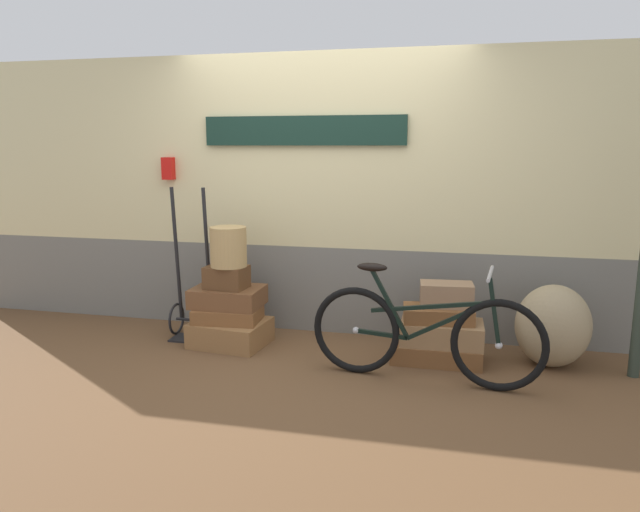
{
  "coord_description": "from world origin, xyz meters",
  "views": [
    {
      "loc": [
        1.16,
        -4.2,
        1.66
      ],
      "look_at": [
        0.13,
        0.16,
        0.81
      ],
      "focal_mm": 32.94,
      "sensor_mm": 36.0,
      "label": 1
    }
  ],
  "objects": [
    {
      "name": "suitcase_1",
      "position": [
        -0.68,
        0.24,
        0.26
      ],
      "size": [
        0.56,
        0.41,
        0.11
      ],
      "primitive_type": "cube",
      "rotation": [
        0.0,
        0.0,
        0.08
      ],
      "color": "brown",
      "rests_on": "suitcase_0"
    },
    {
      "name": "ground",
      "position": [
        0.0,
        0.0,
        -0.03
      ],
      "size": [
        9.32,
        5.2,
        0.06
      ],
      "primitive_type": "cube",
      "color": "brown"
    },
    {
      "name": "wicker_basket",
      "position": [
        -0.67,
        0.26,
        0.83
      ],
      "size": [
        0.3,
        0.3,
        0.33
      ],
      "primitive_type": "cylinder",
      "color": "tan",
      "rests_on": "suitcase_3"
    },
    {
      "name": "suitcase_5",
      "position": [
        1.08,
        0.24,
        0.23
      ],
      "size": [
        0.63,
        0.37,
        0.18
      ],
      "primitive_type": "cube",
      "rotation": [
        0.0,
        0.0,
        0.01
      ],
      "color": "#9E754C",
      "rests_on": "suitcase_4"
    },
    {
      "name": "luggage_trolley",
      "position": [
        -1.06,
        0.37,
        0.31
      ],
      "size": [
        0.37,
        0.36,
        1.31
      ],
      "color": "black",
      "rests_on": "ground"
    },
    {
      "name": "suitcase_2",
      "position": [
        -0.7,
        0.29,
        0.4
      ],
      "size": [
        0.58,
        0.42,
        0.16
      ],
      "primitive_type": "cube",
      "rotation": [
        0.0,
        0.0,
        0.0
      ],
      "color": "brown",
      "rests_on": "suitcase_1"
    },
    {
      "name": "station_building",
      "position": [
        0.01,
        0.85,
        1.22
      ],
      "size": [
        7.32,
        0.74,
        2.43
      ],
      "color": "slate",
      "rests_on": "ground"
    },
    {
      "name": "suitcase_7",
      "position": [
        1.1,
        0.29,
        0.52
      ],
      "size": [
        0.42,
        0.27,
        0.18
      ],
      "primitive_type": "cube",
      "rotation": [
        0.0,
        0.0,
        0.09
      ],
      "color": "#937051",
      "rests_on": "suitcase_6"
    },
    {
      "name": "suitcase_0",
      "position": [
        -0.66,
        0.24,
        0.1
      ],
      "size": [
        0.65,
        0.56,
        0.2
      ],
      "primitive_type": "cube",
      "rotation": [
        0.0,
        0.0,
        -0.11
      ],
      "color": "olive",
      "rests_on": "ground"
    },
    {
      "name": "suitcase_4",
      "position": [
        1.05,
        0.24,
        0.07
      ],
      "size": [
        0.69,
        0.39,
        0.14
      ],
      "primitive_type": "cube",
      "rotation": [
        0.0,
        0.0,
        0.0
      ],
      "color": "brown",
      "rests_on": "ground"
    },
    {
      "name": "bicycle",
      "position": [
        0.97,
        -0.19,
        0.35
      ],
      "size": [
        1.65,
        0.46,
        0.83
      ],
      "color": "black",
      "rests_on": "ground"
    },
    {
      "name": "suitcase_6",
      "position": [
        1.05,
        0.25,
        0.38
      ],
      "size": [
        0.56,
        0.35,
        0.12
      ],
      "primitive_type": "cube",
      "rotation": [
        0.0,
        0.0,
        0.11
      ],
      "color": "brown",
      "rests_on": "suitcase_5"
    },
    {
      "name": "burlap_sack",
      "position": [
        1.9,
        0.33,
        0.32
      ],
      "size": [
        0.55,
        0.47,
        0.63
      ],
      "primitive_type": "ellipsoid",
      "color": "#9E8966",
      "rests_on": "ground"
    },
    {
      "name": "suitcase_3",
      "position": [
        -0.69,
        0.27,
        0.57
      ],
      "size": [
        0.35,
        0.27,
        0.19
      ],
      "primitive_type": "cube",
      "rotation": [
        0.0,
        0.0,
        -0.07
      ],
      "color": "brown",
      "rests_on": "suitcase_2"
    }
  ]
}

